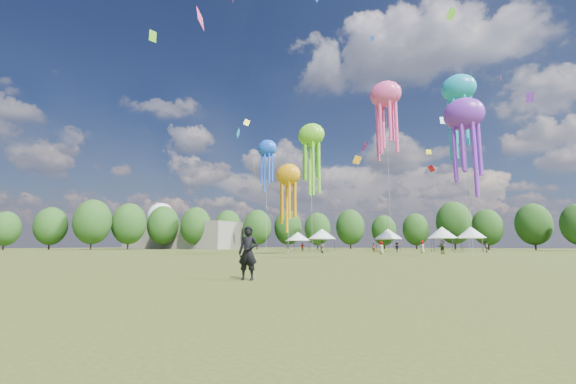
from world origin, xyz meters
The scene contains 10 objects.
ground centered at (0.00, 0.00, 0.00)m, with size 300.00×300.00×0.00m, color #384416.
observer_main centered at (6.94, -3.44, 0.94)m, with size 0.68×0.45×1.87m, color black.
spectator_near centered at (-8.44, 37.94, 0.89)m, with size 0.87×0.68×1.79m, color gray.
spectators_far centered at (3.49, 45.80, 0.88)m, with size 31.35×18.60×1.86m.
festival_tents centered at (-5.00, 55.94, 3.31)m, with size 38.35×10.84×4.41m.
show_kites centered at (-0.35, 40.19, 19.08)m, with size 39.40×25.11×29.08m.
small_kites centered at (-0.05, 41.47, 31.05)m, with size 80.47×66.76×45.35m.
treeline centered at (-3.87, 62.51, 6.54)m, with size 201.57×95.24×13.43m.
hangar centered at (-72.00, 72.00, 4.00)m, with size 40.00×12.00×8.00m, color gray.
radome centered at (-88.00, 78.00, 9.99)m, with size 9.00×9.00×16.00m.
Camera 1 is at (14.48, -14.17, 1.20)m, focal length 23.06 mm.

